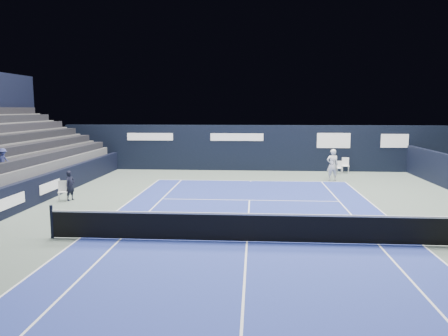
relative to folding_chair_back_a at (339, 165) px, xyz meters
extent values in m
plane|color=#516158|center=(-5.71, -13.14, -0.56)|extent=(48.00, 48.00, 0.00)
cube|color=navy|center=(-5.71, -15.14, -0.56)|extent=(10.97, 23.77, 0.01)
cube|color=white|center=(-0.02, -0.12, -0.17)|extent=(0.43, 0.41, 0.04)
cube|color=white|center=(0.01, 0.05, 0.06)|extent=(0.37, 0.09, 0.44)
cylinder|color=white|center=(0.16, 0.01, -0.37)|extent=(0.02, 0.02, 0.39)
cylinder|color=white|center=(-0.15, 0.06, -0.37)|extent=(0.02, 0.02, 0.39)
cylinder|color=white|center=(0.11, -0.29, -0.37)|extent=(0.02, 0.02, 0.39)
cylinder|color=white|center=(-0.20, -0.24, -0.37)|extent=(0.02, 0.02, 0.39)
cube|color=white|center=(0.01, 0.07, 0.13)|extent=(0.31, 0.12, 0.28)
cube|color=white|center=(0.51, 0.41, -0.09)|extent=(0.49, 0.47, 0.04)
cube|color=white|center=(0.53, 0.61, 0.19)|extent=(0.45, 0.08, 0.54)
cylinder|color=white|center=(0.72, 0.57, -0.33)|extent=(0.03, 0.03, 0.47)
cylinder|color=white|center=(0.34, 0.61, -0.33)|extent=(0.03, 0.03, 0.47)
cylinder|color=white|center=(0.68, 0.21, -0.33)|extent=(0.03, 0.03, 0.47)
cylinder|color=white|center=(0.30, 0.25, -0.33)|extent=(0.03, 0.03, 0.47)
cube|color=silver|center=(-14.27, -9.52, -0.13)|extent=(0.52, 0.51, 0.04)
cube|color=silver|center=(-14.33, -9.34, 0.12)|extent=(0.40, 0.16, 0.49)
cylinder|color=silver|center=(-14.16, -9.30, -0.35)|extent=(0.02, 0.02, 0.43)
cylinder|color=silver|center=(-14.49, -9.42, -0.35)|extent=(0.02, 0.02, 0.43)
cylinder|color=silver|center=(-14.05, -9.62, -0.35)|extent=(0.02, 0.02, 0.43)
cylinder|color=silver|center=(-14.38, -9.73, -0.35)|extent=(0.02, 0.02, 0.43)
imported|color=black|center=(-14.00, -9.30, 0.13)|extent=(0.50, 0.59, 1.38)
cube|color=white|center=(-5.71, -3.26, -0.55)|extent=(10.97, 0.06, 0.00)
cube|color=white|center=(-0.23, -15.14, -0.55)|extent=(0.06, 23.77, 0.00)
cube|color=white|center=(-11.20, -15.14, -0.55)|extent=(0.06, 23.77, 0.00)
cube|color=white|center=(-1.60, -15.14, -0.55)|extent=(0.06, 23.77, 0.00)
cube|color=white|center=(-9.83, -15.14, -0.55)|extent=(0.06, 23.77, 0.00)
cube|color=white|center=(-5.71, -8.74, -0.55)|extent=(8.23, 0.06, 0.00)
cube|color=white|center=(-5.71, -15.14, -0.55)|extent=(0.06, 12.80, 0.00)
cube|color=white|center=(-5.71, -3.41, -0.55)|extent=(0.06, 0.30, 0.00)
cylinder|color=black|center=(-12.11, -15.14, -0.01)|extent=(0.10, 0.10, 1.10)
cube|color=black|center=(-5.71, -15.14, -0.10)|extent=(12.80, 0.03, 0.86)
cube|color=white|center=(-5.71, -15.14, 0.35)|extent=(12.80, 0.05, 0.06)
cube|color=black|center=(-5.71, 1.36, 0.99)|extent=(26.00, 0.60, 3.10)
cube|color=silver|center=(-12.71, 1.04, 1.74)|extent=(3.20, 0.02, 0.50)
cube|color=silver|center=(-6.71, 1.04, 1.74)|extent=(3.60, 0.02, 0.50)
cube|color=silver|center=(-0.21, 1.04, 1.54)|extent=(2.20, 0.02, 1.00)
cube|color=silver|center=(3.79, 1.04, 1.54)|extent=(1.80, 0.02, 0.90)
cube|color=black|center=(-15.21, -9.14, 0.04)|extent=(0.30, 22.00, 1.20)
cube|color=silver|center=(-15.04, -12.64, 0.04)|extent=(0.02, 2.40, 0.45)
cube|color=silver|center=(-15.04, -9.14, 0.04)|extent=(0.02, 2.00, 0.45)
cube|color=#4A4A4C|center=(-15.81, -8.14, 0.26)|extent=(0.90, 16.00, 1.65)
cube|color=#434446|center=(-16.71, -8.14, 0.49)|extent=(0.90, 16.00, 2.10)
cube|color=#49484B|center=(-17.61, -8.14, 0.71)|extent=(0.90, 16.00, 2.55)
cube|color=black|center=(-15.81, -8.14, 1.29)|extent=(0.63, 15.20, 0.40)
cube|color=black|center=(-16.71, -8.14, 1.74)|extent=(0.63, 15.20, 0.40)
cube|color=black|center=(-17.61, -8.14, 2.19)|extent=(0.63, 15.20, 0.40)
imported|color=navy|center=(-15.81, -11.53, 1.57)|extent=(0.49, 0.69, 0.96)
imported|color=silver|center=(-0.91, -2.78, 0.38)|extent=(0.72, 0.51, 1.87)
cylinder|color=black|center=(-1.06, -3.08, 0.49)|extent=(0.03, 0.29, 0.13)
torus|color=black|center=(-1.06, -3.33, 0.59)|extent=(0.30, 0.13, 0.29)
camera|label=1|loc=(-5.49, -28.63, 3.67)|focal=35.00mm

